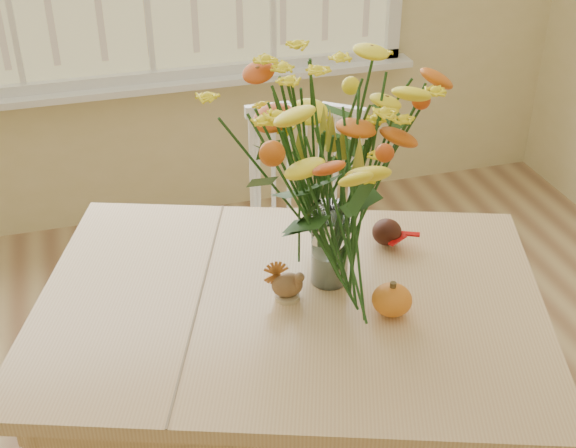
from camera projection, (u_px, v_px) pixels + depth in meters
name	position (u px, v px, depth m)	size (l,w,h in m)	color
dining_table	(290.00, 326.00, 2.08)	(1.57, 1.34, 0.71)	tan
windsor_chair	(303.00, 220.00, 2.78)	(0.52, 0.51, 0.89)	white
flower_vase	(333.00, 169.00, 1.93)	(0.48, 0.48, 0.57)	white
pumpkin	(392.00, 301.00, 1.96)	(0.10, 0.10, 0.08)	orange
turkey_figurine	(287.00, 285.00, 2.01)	(0.09, 0.07, 0.10)	#CCB78C
dark_gourd	(387.00, 233.00, 2.24)	(0.12, 0.09, 0.08)	#38160F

